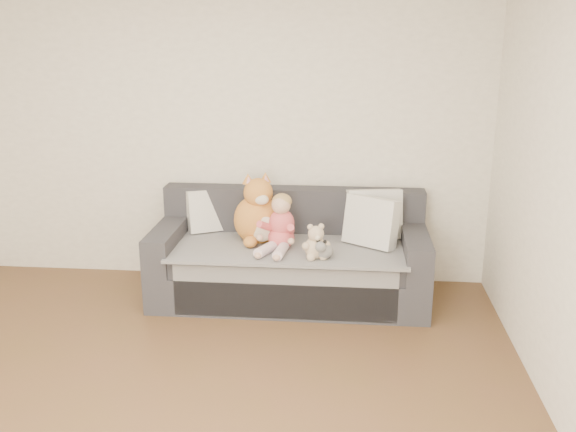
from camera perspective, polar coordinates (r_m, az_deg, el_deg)
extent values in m
plane|color=beige|center=(5.53, -5.68, 7.50)|extent=(4.50, 0.00, 4.50)
cube|color=#2D2D33|center=(5.29, 0.15, -5.78)|extent=(2.20, 0.90, 0.30)
cube|color=#2D2D33|center=(5.19, 0.12, -3.60)|extent=(1.90, 0.80, 0.15)
cube|color=#2D2D33|center=(5.46, 0.49, 0.48)|extent=(2.20, 0.20, 0.40)
cube|color=#2D2D33|center=(5.37, -10.55, -2.34)|extent=(0.20, 0.90, 0.30)
cube|color=#2D2D33|center=(5.20, 11.21, -3.00)|extent=(0.20, 0.90, 0.30)
cube|color=gray|center=(5.14, 0.10, -2.77)|extent=(1.85, 0.88, 0.02)
cube|color=gray|center=(4.86, -0.32, -6.92)|extent=(1.70, 0.02, 0.41)
cube|color=silver|center=(5.51, -6.89, 0.51)|extent=(0.43, 0.33, 0.37)
cube|color=silver|center=(5.32, 7.67, 0.16)|extent=(0.47, 0.27, 0.42)
cube|color=silver|center=(5.13, 7.40, -0.50)|extent=(0.47, 0.39, 0.41)
ellipsoid|color=#D3554A|center=(5.07, -0.60, -1.94)|extent=(0.21, 0.17, 0.17)
ellipsoid|color=#D3554A|center=(5.04, -0.56, -0.61)|extent=(0.20, 0.17, 0.22)
ellipsoid|color=#DBAA8C|center=(4.99, -0.63, 0.99)|extent=(0.15, 0.15, 0.15)
ellipsoid|color=tan|center=(5.00, -0.55, 1.32)|extent=(0.16, 0.16, 0.12)
cylinder|color=#D3554A|center=(5.02, -1.91, -0.94)|extent=(0.16, 0.20, 0.14)
cylinder|color=#D3554A|center=(4.95, 0.25, -1.17)|extent=(0.07, 0.21, 0.14)
ellipsoid|color=#DBAA8C|center=(4.98, -2.55, -1.93)|extent=(0.05, 0.05, 0.05)
ellipsoid|color=#DBAA8C|center=(4.89, 0.27, -2.25)|extent=(0.05, 0.05, 0.05)
cylinder|color=#E5B2C6|center=(4.95, -1.96, -2.98)|extent=(0.17, 0.27, 0.09)
cylinder|color=#E5B2C6|center=(4.91, -0.65, -3.13)|extent=(0.11, 0.27, 0.09)
ellipsoid|color=#DBAA8C|center=(4.84, -2.69, -3.50)|extent=(0.06, 0.08, 0.04)
ellipsoid|color=#DBAA8C|center=(4.79, -1.02, -3.70)|extent=(0.06, 0.08, 0.04)
ellipsoid|color=#B37227|center=(5.21, -2.72, -0.34)|extent=(0.39, 0.33, 0.41)
ellipsoid|color=beige|center=(5.10, -2.33, -1.09)|extent=(0.20, 0.09, 0.23)
ellipsoid|color=#B37227|center=(5.12, -2.67, 2.08)|extent=(0.24, 0.24, 0.24)
ellipsoid|color=beige|center=(5.03, -2.36, 1.47)|extent=(0.11, 0.07, 0.08)
cone|color=#B37227|center=(5.12, -3.58, 3.35)|extent=(0.12, 0.12, 0.08)
cone|color=pink|center=(5.10, -3.54, 3.26)|extent=(0.08, 0.08, 0.05)
cone|color=#B37227|center=(5.15, -2.03, 3.46)|extent=(0.12, 0.12, 0.08)
cone|color=pink|center=(5.14, -1.98, 3.37)|extent=(0.08, 0.08, 0.05)
ellipsoid|color=#B37227|center=(5.09, -3.36, -2.30)|extent=(0.11, 0.14, 0.09)
ellipsoid|color=#B37227|center=(5.14, -1.15, -2.08)|extent=(0.11, 0.14, 0.09)
cylinder|color=#B37227|center=(5.35, -0.94, -1.38)|extent=(0.25, 0.21, 0.09)
ellipsoid|color=#C8B68A|center=(4.85, 2.46, -2.84)|extent=(0.17, 0.15, 0.17)
ellipsoid|color=#C8B68A|center=(4.80, 2.51, -1.59)|extent=(0.12, 0.12, 0.12)
ellipsoid|color=#C8B68A|center=(4.79, 2.00, -0.99)|extent=(0.05, 0.05, 0.05)
ellipsoid|color=#C8B68A|center=(4.81, 2.97, -0.93)|extent=(0.05, 0.05, 0.05)
ellipsoid|color=beige|center=(4.76, 2.64, -1.92)|extent=(0.05, 0.05, 0.05)
ellipsoid|color=#C8B68A|center=(4.80, 1.61, -2.69)|extent=(0.06, 0.06, 0.06)
ellipsoid|color=#C8B68A|center=(4.84, 3.43, -2.57)|extent=(0.06, 0.06, 0.06)
ellipsoid|color=#C8B68A|center=(4.81, 2.05, -3.67)|extent=(0.07, 0.07, 0.07)
ellipsoid|color=#C8B68A|center=(4.83, 3.14, -3.59)|extent=(0.07, 0.07, 0.07)
ellipsoid|color=white|center=(4.86, 3.24, -3.06)|extent=(0.14, 0.17, 0.12)
ellipsoid|color=white|center=(4.76, 2.92, -2.76)|extent=(0.08, 0.08, 0.08)
ellipsoid|color=black|center=(4.77, 2.67, -2.22)|extent=(0.03, 0.03, 0.03)
ellipsoid|color=black|center=(4.76, 3.30, -2.30)|extent=(0.03, 0.03, 0.03)
cylinder|color=#663288|center=(5.06, -0.88, -2.43)|extent=(0.07, 0.07, 0.08)
cone|color=green|center=(5.04, -0.88, -1.87)|extent=(0.06, 0.06, 0.03)
cylinder|color=green|center=(5.06, -1.36, -2.38)|extent=(0.01, 0.01, 0.06)
cylinder|color=green|center=(5.06, -0.41, -2.37)|extent=(0.01, 0.01, 0.06)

